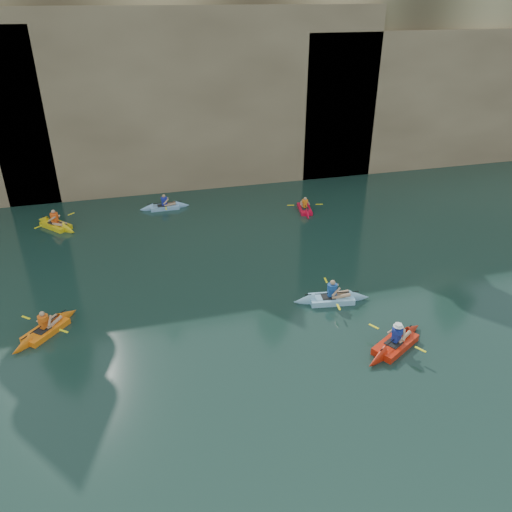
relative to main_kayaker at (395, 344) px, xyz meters
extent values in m
plane|color=black|center=(-6.00, -3.00, -0.17)|extent=(160.00, 160.00, 0.00)
cube|color=tan|center=(-6.00, 27.00, 5.83)|extent=(70.00, 16.00, 12.00)
cube|color=#967C5B|center=(-4.00, 19.60, 5.53)|extent=(24.00, 2.40, 11.40)
cube|color=#967C5B|center=(16.00, 19.60, 4.75)|extent=(26.00, 2.40, 9.84)
cube|color=black|center=(-10.00, 18.95, 1.43)|extent=(3.50, 1.00, 3.20)
cube|color=black|center=(4.00, 18.95, 2.08)|extent=(5.00, 1.00, 4.50)
cube|color=red|center=(0.00, 0.00, -0.02)|extent=(2.75, 2.07, 0.31)
cone|color=red|center=(1.10, 0.63, -0.02)|extent=(1.22, 1.17, 0.80)
cone|color=red|center=(-1.10, -0.63, -0.02)|extent=(1.22, 1.17, 0.80)
cube|color=black|center=(-0.13, -0.07, 0.10)|extent=(0.73, 0.71, 0.04)
cube|color=navy|center=(0.00, 0.00, 0.40)|extent=(0.41, 0.37, 0.51)
sphere|color=tan|center=(0.00, 0.00, 0.77)|extent=(0.21, 0.21, 0.21)
cylinder|color=black|center=(0.00, 0.00, 0.27)|extent=(1.88, 1.10, 0.04)
cube|color=yellow|center=(-0.48, 0.84, 0.27)|extent=(0.28, 0.40, 0.02)
cube|color=yellow|center=(0.49, -0.84, 0.27)|extent=(0.28, 0.40, 0.02)
cylinder|color=white|center=(0.00, 0.00, 0.81)|extent=(0.37, 0.37, 0.10)
cube|color=orange|center=(-12.58, 4.30, -0.04)|extent=(2.21, 2.36, 0.27)
cone|color=orange|center=(-11.82, 5.17, -0.04)|extent=(1.13, 1.14, 0.74)
cone|color=orange|center=(-13.35, 3.42, -0.04)|extent=(1.13, 1.14, 0.74)
cube|color=black|center=(-12.68, 4.19, 0.07)|extent=(0.71, 0.72, 0.04)
cube|color=#E45B13|center=(-12.58, 4.30, 0.35)|extent=(0.38, 0.40, 0.49)
sphere|color=tan|center=(-12.58, 4.30, 0.71)|extent=(0.21, 0.21, 0.21)
cylinder|color=black|center=(-12.58, 4.30, 0.24)|extent=(1.46, 1.66, 0.04)
cube|color=yellow|center=(-13.33, 4.95, 0.24)|extent=(0.37, 0.34, 0.02)
cube|color=yellow|center=(-11.84, 3.65, 0.24)|extent=(0.37, 0.34, 0.02)
cube|color=#88BEE3|center=(-1.08, 3.49, -0.03)|extent=(2.64, 1.17, 0.29)
cone|color=#88BEE3|center=(0.10, 3.32, -0.03)|extent=(1.00, 0.91, 0.79)
cone|color=#88BEE3|center=(-2.27, 3.66, -0.03)|extent=(1.00, 0.91, 0.79)
cube|color=black|center=(-1.23, 3.51, 0.09)|extent=(0.61, 0.57, 0.04)
cube|color=#1A4390|center=(-1.08, 3.49, 0.39)|extent=(0.39, 0.28, 0.53)
sphere|color=tan|center=(-1.08, 3.49, 0.77)|extent=(0.22, 0.22, 0.22)
cylinder|color=black|center=(-1.08, 3.49, 0.26)|extent=(2.31, 0.37, 0.04)
cube|color=yellow|center=(-0.93, 4.54, 0.26)|extent=(0.14, 0.43, 0.02)
cube|color=yellow|center=(-1.24, 2.43, 0.26)|extent=(0.14, 0.43, 0.02)
cube|color=red|center=(1.24, 13.20, -0.05)|extent=(1.05, 2.34, 0.24)
cone|color=red|center=(1.42, 14.25, -0.05)|extent=(0.78, 0.90, 0.65)
cone|color=red|center=(1.06, 12.15, -0.05)|extent=(0.78, 0.90, 0.65)
cube|color=black|center=(1.22, 13.05, 0.04)|extent=(0.50, 0.61, 0.04)
cube|color=orange|center=(1.24, 13.20, 0.29)|extent=(0.24, 0.32, 0.44)
sphere|color=tan|center=(1.24, 13.20, 0.60)|extent=(0.18, 0.18, 0.18)
cylinder|color=black|center=(1.24, 13.20, 0.21)|extent=(0.36, 1.90, 0.04)
cube|color=yellow|center=(0.39, 13.35, 0.21)|extent=(0.43, 0.15, 0.02)
cube|color=yellow|center=(2.09, 13.05, 0.21)|extent=(0.43, 0.15, 0.02)
cube|color=gold|center=(-13.02, 14.52, -0.03)|extent=(2.25, 2.41, 0.29)
cone|color=gold|center=(-12.26, 13.64, -0.03)|extent=(1.17, 1.18, 0.80)
cone|color=gold|center=(-13.78, 15.40, -0.03)|extent=(1.17, 1.18, 0.80)
cube|color=black|center=(-13.12, 14.63, 0.09)|extent=(0.74, 0.74, 0.04)
cube|color=#FF5515|center=(-13.02, 14.52, 0.40)|extent=(0.41, 0.43, 0.53)
sphere|color=tan|center=(-13.02, 14.52, 0.78)|extent=(0.22, 0.22, 0.22)
cylinder|color=black|center=(-13.02, 14.52, 0.26)|extent=(1.57, 1.80, 0.04)
cube|color=yellow|center=(-12.21, 15.22, 0.26)|extent=(0.37, 0.34, 0.02)
cube|color=yellow|center=(-13.83, 13.81, 0.26)|extent=(0.37, 0.34, 0.02)
cube|color=#80A9D6|center=(-6.87, 15.68, -0.05)|extent=(2.33, 0.73, 0.25)
cone|color=#80A9D6|center=(-5.78, 15.68, -0.05)|extent=(0.82, 0.70, 0.69)
cone|color=#80A9D6|center=(-7.97, 15.67, -0.05)|extent=(0.82, 0.70, 0.69)
cube|color=black|center=(-7.02, 15.68, 0.05)|extent=(0.55, 0.44, 0.04)
cube|color=#1C249A|center=(-6.87, 15.68, 0.32)|extent=(0.32, 0.21, 0.46)
sphere|color=tan|center=(-6.87, 15.68, 0.66)|extent=(0.20, 0.20, 0.20)
cylinder|color=black|center=(-6.87, 15.68, 0.22)|extent=(2.05, 0.04, 0.04)
cube|color=yellow|center=(-6.87, 16.60, 0.22)|extent=(0.08, 0.42, 0.02)
cube|color=yellow|center=(-6.87, 14.75, 0.22)|extent=(0.08, 0.42, 0.02)
camera|label=1|loc=(-8.80, -12.90, 11.49)|focal=35.00mm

